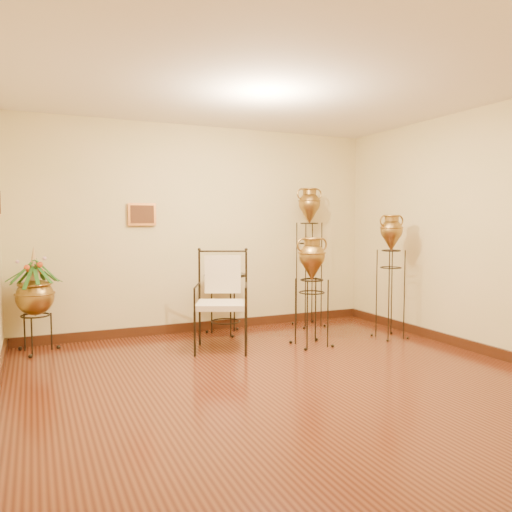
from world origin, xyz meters
name	(u,v)px	position (x,y,z in m)	size (l,w,h in m)	color
ground	(288,382)	(0.00, 0.00, 0.00)	(5.00, 5.00, 0.00)	#602C16
room_shell	(288,197)	(-0.01, 0.01, 1.73)	(5.02, 5.02, 2.81)	beige
amphora_tall	(309,255)	(1.47, 2.15, 1.02)	(0.51, 0.51, 2.00)	black
amphora_mid	(391,275)	(2.04, 1.06, 0.81)	(0.47, 0.47, 1.61)	black
amphora_short	(312,291)	(0.91, 1.12, 0.67)	(0.42, 0.42, 1.34)	black
planter_urn	(35,292)	(-2.15, 2.15, 0.70)	(0.72, 0.72, 1.25)	black
armchair	(222,301)	(-0.17, 1.35, 0.59)	(0.85, 0.83, 1.17)	black
side_table	(225,302)	(0.18, 2.15, 0.42)	(0.68, 0.68, 1.02)	black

